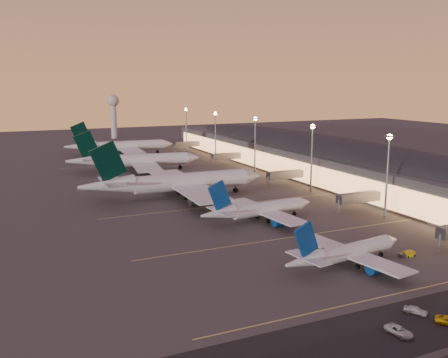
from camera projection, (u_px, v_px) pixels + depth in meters
ground at (285, 232)px, 139.25m from camera, size 700.00×700.00×0.00m
airliner_narrow_south at (346, 253)px, 112.49m from camera, size 34.85×31.41×12.45m
airliner_narrow_north at (259, 210)px, 149.34m from camera, size 38.79×34.77×13.85m
airliner_wide_near at (176, 183)px, 179.36m from camera, size 68.16×61.98×21.84m
airliner_wide_mid at (135, 160)px, 234.21m from camera, size 62.20×57.22×19.92m
airliner_wide_far at (121, 146)px, 286.93m from camera, size 62.23×56.84×19.91m
terminal_building at (318, 154)px, 227.60m from camera, size 56.35×255.00×17.46m
light_masts at (278, 140)px, 208.68m from camera, size 2.20×217.20×25.90m
radar_tower at (113, 109)px, 371.18m from camera, size 9.00×9.00×32.50m
lane_markings at (225, 201)px, 174.94m from camera, size 90.00×180.36×0.00m
baggage_tug_a at (407, 254)px, 119.42m from camera, size 4.09×1.87×1.21m
service_van_a at (399, 331)px, 82.24m from camera, size 2.76×5.12×1.37m
service_van_c at (416, 310)px, 89.67m from camera, size 3.58×4.37×1.40m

